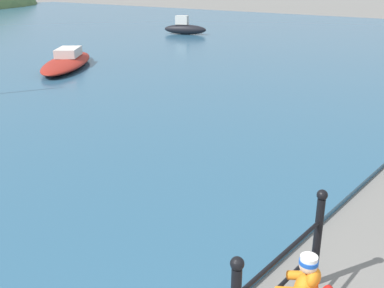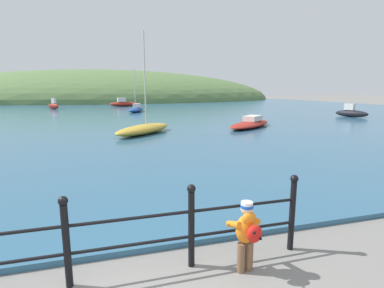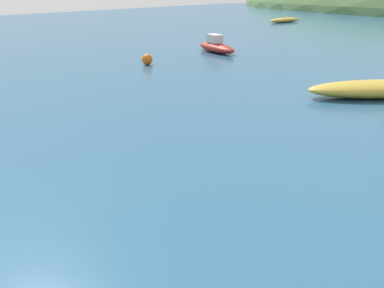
{
  "view_description": "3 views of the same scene",
  "coord_description": "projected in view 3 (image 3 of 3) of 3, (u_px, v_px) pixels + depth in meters",
  "views": [
    {
      "loc": [
        -1.71,
        -0.2,
        3.33
      ],
      "look_at": [
        3.06,
        3.77,
        1.05
      ],
      "focal_mm": 42.0,
      "sensor_mm": 36.0,
      "label": 1
    },
    {
      "loc": [
        -0.17,
        -2.22,
        2.48
      ],
      "look_at": [
        1.99,
        5.18,
        1.05
      ],
      "focal_mm": 28.0,
      "sensor_mm": 36.0,
      "label": 2
    },
    {
      "loc": [
        6.31,
        0.39,
        3.3
      ],
      "look_at": [
        2.52,
        4.62,
        1.25
      ],
      "focal_mm": 42.0,
      "sensor_mm": 36.0,
      "label": 3
    }
  ],
  "objects": [
    {
      "name": "boat_twin_mast",
      "position": [
        216.0,
        47.0,
        21.68
      ],
      "size": [
        3.03,
        1.88,
        0.83
      ],
      "color": "maroon",
      "rests_on": "water"
    },
    {
      "name": "boat_far_right",
      "position": [
        285.0,
        20.0,
        37.85
      ],
      "size": [
        1.42,
        3.71,
        4.36
      ],
      "color": "gold",
      "rests_on": "water"
    },
    {
      "name": "boat_far_left",
      "position": [
        381.0,
        88.0,
        13.18
      ],
      "size": [
        3.92,
        4.06,
        5.31
      ],
      "color": "gold",
      "rests_on": "water"
    },
    {
      "name": "mooring_buoy",
      "position": [
        147.0,
        59.0,
        18.36
      ],
      "size": [
        0.44,
        0.44,
        0.44
      ],
      "primitive_type": "sphere",
      "color": "orange",
      "rests_on": "water"
    }
  ]
}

